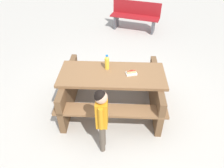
{
  "coord_description": "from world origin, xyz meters",
  "views": [
    {
      "loc": [
        0.66,
        -2.89,
        2.83
      ],
      "look_at": [
        0.0,
        0.0,
        0.52
      ],
      "focal_mm": 34.27,
      "sensor_mm": 36.0,
      "label": 1
    }
  ],
  "objects_px": {
    "child_in_coat": "(102,114)",
    "park_bench_near": "(135,15)",
    "picnic_table": "(112,88)",
    "soda_bottle": "(107,63)",
    "hotdog_tray": "(131,73)"
  },
  "relations": [
    {
      "from": "child_in_coat",
      "to": "park_bench_near",
      "type": "distance_m",
      "value": 4.58
    },
    {
      "from": "park_bench_near",
      "to": "picnic_table",
      "type": "bearing_deg",
      "value": -88.59
    },
    {
      "from": "soda_bottle",
      "to": "child_in_coat",
      "type": "xyz_separation_m",
      "value": [
        0.19,
        -1.06,
        -0.15
      ]
    },
    {
      "from": "picnic_table",
      "to": "park_bench_near",
      "type": "height_order",
      "value": "park_bench_near"
    },
    {
      "from": "hotdog_tray",
      "to": "child_in_coat",
      "type": "xyz_separation_m",
      "value": [
        -0.25,
        -0.98,
        -0.06
      ]
    },
    {
      "from": "picnic_table",
      "to": "hotdog_tray",
      "type": "height_order",
      "value": "hotdog_tray"
    },
    {
      "from": "hotdog_tray",
      "to": "child_in_coat",
      "type": "distance_m",
      "value": 1.02
    },
    {
      "from": "soda_bottle",
      "to": "hotdog_tray",
      "type": "relative_size",
      "value": 1.29
    },
    {
      "from": "hotdog_tray",
      "to": "park_bench_near",
      "type": "bearing_deg",
      "value": 96.54
    },
    {
      "from": "picnic_table",
      "to": "hotdog_tray",
      "type": "xyz_separation_m",
      "value": [
        0.32,
        0.05,
        0.34
      ]
    },
    {
      "from": "picnic_table",
      "to": "child_in_coat",
      "type": "height_order",
      "value": "child_in_coat"
    },
    {
      "from": "picnic_table",
      "to": "soda_bottle",
      "type": "distance_m",
      "value": 0.46
    },
    {
      "from": "picnic_table",
      "to": "soda_bottle",
      "type": "relative_size",
      "value": 7.5
    },
    {
      "from": "soda_bottle",
      "to": "child_in_coat",
      "type": "bearing_deg",
      "value": -79.99
    },
    {
      "from": "hotdog_tray",
      "to": "child_in_coat",
      "type": "relative_size",
      "value": 0.19
    }
  ]
}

